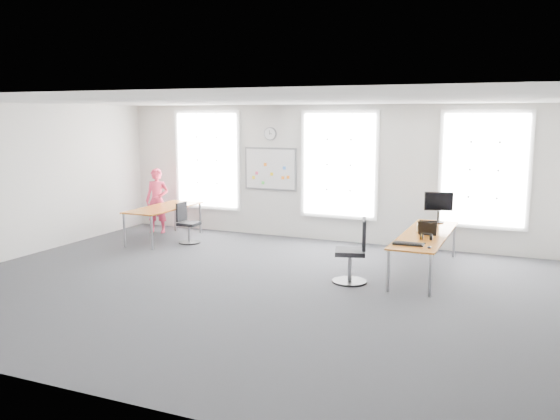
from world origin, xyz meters
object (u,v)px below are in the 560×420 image
at_px(person, 157,201).
at_px(keyboard, 408,244).
at_px(desk_left, 164,210).
at_px(monitor, 439,204).
at_px(chair_right, 354,255).
at_px(chair_left, 187,225).
at_px(headphones, 426,237).
at_px(desk_right, 425,236).

xyz_separation_m(person, keyboard, (6.37, -2.17, -0.05)).
relative_size(desk_left, monitor, 3.41).
bearing_deg(person, chair_right, -36.17).
xyz_separation_m(chair_right, keyboard, (0.87, 0.09, 0.24)).
bearing_deg(chair_left, chair_right, -110.64).
xyz_separation_m(chair_right, headphones, (1.07, 0.59, 0.28)).
bearing_deg(chair_left, desk_right, -95.35).
relative_size(desk_left, chair_left, 2.31).
relative_size(desk_right, person, 1.90).
relative_size(desk_right, desk_left, 1.42).
bearing_deg(headphones, desk_right, 101.83).
bearing_deg(keyboard, monitor, 84.37).
height_order(desk_left, chair_left, chair_left).
bearing_deg(headphones, chair_left, 170.92).
height_order(chair_left, keyboard, chair_left).
bearing_deg(person, desk_right, -23.89).
bearing_deg(person, chair_left, -43.12).
distance_m(desk_right, monitor, 1.25).
distance_m(desk_left, keyboard, 5.96).
xyz_separation_m(desk_left, chair_left, (0.65, -0.08, -0.30)).
bearing_deg(desk_left, desk_right, -5.15).
relative_size(desk_left, keyboard, 4.12).
xyz_separation_m(desk_left, chair_right, (4.89, -1.64, -0.21)).
distance_m(keyboard, monitor, 2.23).
bearing_deg(chair_left, person, 60.18).
bearing_deg(monitor, chair_right, -127.58).
distance_m(chair_right, headphones, 1.26).
distance_m(chair_right, person, 5.95).
bearing_deg(monitor, desk_left, 172.38).
bearing_deg(chair_right, chair_left, -126.41).
relative_size(chair_left, person, 0.58).
height_order(chair_right, keyboard, chair_right).
height_order(desk_right, keyboard, keyboard).
relative_size(chair_right, person, 0.71).
bearing_deg(keyboard, desk_right, 82.15).
bearing_deg(desk_right, chair_left, 175.13).
bearing_deg(headphones, monitor, 93.46).
bearing_deg(keyboard, person, 158.91).
relative_size(person, headphones, 7.74).
height_order(desk_right, desk_left, desk_left).
distance_m(headphones, monitor, 1.73).
bearing_deg(monitor, keyboard, -107.32).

